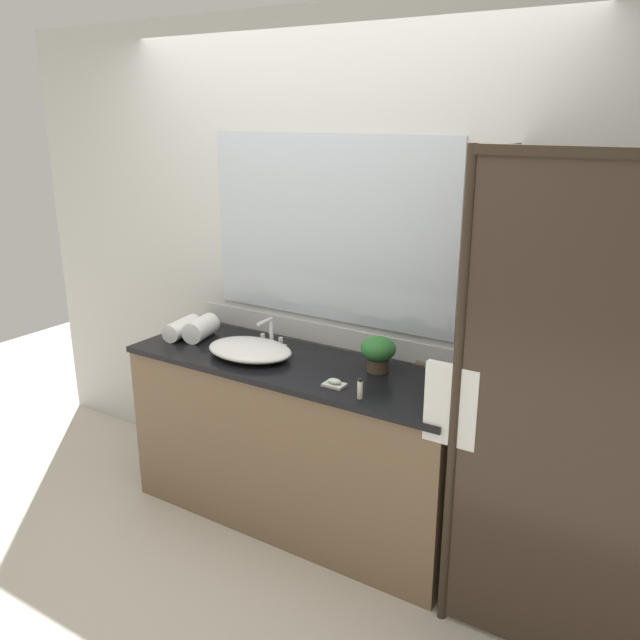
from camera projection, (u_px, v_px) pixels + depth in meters
ground_plane at (297, 517)px, 3.59m from camera, size 8.00×8.00×0.00m
wall_back_with_mirror at (331, 271)px, 3.48m from camera, size 4.40×0.06×2.60m
vanity_cabinet at (297, 442)px, 3.47m from camera, size 1.80×0.58×0.90m
shower_enclosure at (546, 412)px, 2.48m from camera, size 1.20×0.59×2.00m
sink_basin at (250, 350)px, 3.40m from camera, size 0.47×0.34×0.07m
faucet at (271, 337)px, 3.54m from camera, size 0.17×0.14×0.16m
potted_plant at (378, 352)px, 3.19m from camera, size 0.17×0.17×0.18m
soap_dish at (334, 383)px, 3.04m from camera, size 0.10×0.07×0.04m
amenity_bottle_lotion at (453, 386)px, 2.95m from camera, size 0.03×0.03×0.07m
amenity_bottle_shampoo at (360, 389)px, 2.89m from camera, size 0.02×0.02×0.09m
rolled_towel_near_edge at (182, 328)px, 3.69m from camera, size 0.14×0.25×0.10m
rolled_towel_middle at (201, 328)px, 3.66m from camera, size 0.17×0.24×0.12m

